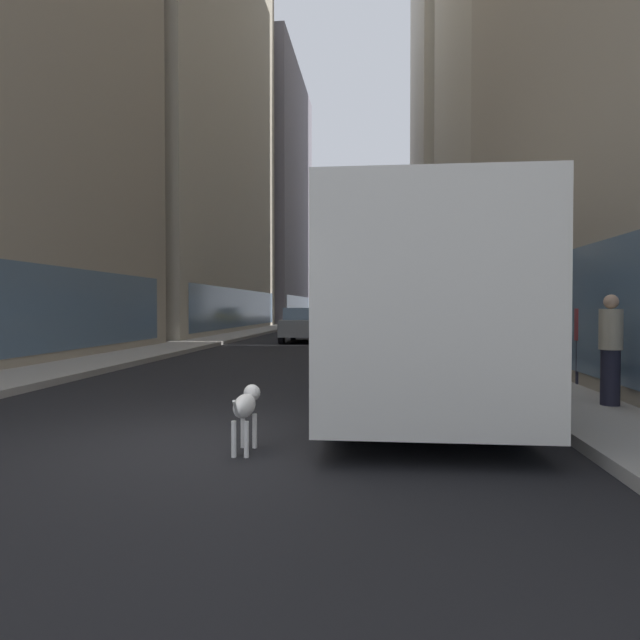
# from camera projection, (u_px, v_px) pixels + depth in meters

# --- Properties ---
(ground_plane) EXTENTS (120.00, 120.00, 0.00)m
(ground_plane) POSITION_uv_depth(u_px,v_px,m) (347.00, 329.00, 41.48)
(ground_plane) COLOR black
(sidewalk_left) EXTENTS (2.40, 110.00, 0.15)m
(sidewalk_left) POSITION_uv_depth(u_px,v_px,m) (272.00, 328.00, 42.06)
(sidewalk_left) COLOR #9E9991
(sidewalk_left) RESTS_ON ground
(sidewalk_right) EXTENTS (2.40, 110.00, 0.15)m
(sidewalk_right) POSITION_uv_depth(u_px,v_px,m) (424.00, 329.00, 40.90)
(sidewalk_right) COLOR #9E9991
(sidewalk_right) RESTS_ON ground
(building_left_mid) EXTENTS (10.78, 23.09, 35.01)m
(building_left_mid) POSITION_uv_depth(u_px,v_px,m) (161.00, 66.00, 36.40)
(building_left_mid) COLOR #B2A893
(building_left_mid) RESTS_ON ground
(building_left_far) EXTENTS (12.00, 20.59, 26.80)m
(building_left_far) POSITION_uv_depth(u_px,v_px,m) (245.00, 198.00, 59.85)
(building_left_far) COLOR slate
(building_left_far) RESTS_ON ground
(building_right_mid) EXTENTS (10.32, 21.12, 39.08)m
(building_right_mid) POSITION_uv_depth(u_px,v_px,m) (539.00, 10.00, 33.41)
(building_right_mid) COLOR #B2A893
(building_right_mid) RESTS_ON ground
(building_right_far) EXTENTS (11.74, 19.32, 40.79)m
(building_right_far) POSITION_uv_depth(u_px,v_px,m) (476.00, 117.00, 54.73)
(building_right_far) COLOR #B2A893
(building_right_far) RESTS_ON ground
(transit_bus) EXTENTS (2.78, 11.53, 3.05)m
(transit_bus) POSITION_uv_depth(u_px,v_px,m) (406.00, 301.00, 11.19)
(transit_bus) COLOR silver
(transit_bus) RESTS_ON ground
(car_red_coupe) EXTENTS (1.88, 3.93, 1.62)m
(car_red_coupe) POSITION_uv_depth(u_px,v_px,m) (360.00, 321.00, 34.28)
(car_red_coupe) COLOR red
(car_red_coupe) RESTS_ON ground
(car_blue_hatchback) EXTENTS (1.74, 4.70, 1.62)m
(car_blue_hatchback) POSITION_uv_depth(u_px,v_px,m) (323.00, 320.00, 35.60)
(car_blue_hatchback) COLOR #4C6BB7
(car_blue_hatchback) RESTS_ON ground
(car_yellow_taxi) EXTENTS (1.75, 4.06, 1.62)m
(car_yellow_taxi) POSITION_uv_depth(u_px,v_px,m) (340.00, 316.00, 51.40)
(car_yellow_taxi) COLOR yellow
(car_yellow_taxi) RESTS_ON ground
(car_white_van) EXTENTS (1.84, 4.78, 1.62)m
(car_white_van) POSITION_uv_depth(u_px,v_px,m) (355.00, 325.00, 25.45)
(car_white_van) COLOR silver
(car_white_van) RESTS_ON ground
(car_grey_wagon) EXTENTS (1.82, 4.31, 1.62)m
(car_grey_wagon) POSITION_uv_depth(u_px,v_px,m) (304.00, 325.00, 26.27)
(car_grey_wagon) COLOR slate
(car_grey_wagon) RESTS_ON ground
(dalmatian_dog) EXTENTS (0.22, 0.96, 0.72)m
(dalmatian_dog) POSITION_uv_depth(u_px,v_px,m) (246.00, 406.00, 6.34)
(dalmatian_dog) COLOR white
(dalmatian_dog) RESTS_ON ground
(pedestrian_with_handbag) EXTENTS (0.45, 0.34, 1.69)m
(pedestrian_with_handbag) POSITION_uv_depth(u_px,v_px,m) (584.00, 340.00, 10.80)
(pedestrian_with_handbag) COLOR #1E1E2D
(pedestrian_with_handbag) RESTS_ON sidewalk_right
(pedestrian_in_coat) EXTENTS (0.34, 0.34, 1.69)m
(pedestrian_in_coat) POSITION_uv_depth(u_px,v_px,m) (611.00, 349.00, 8.46)
(pedestrian_in_coat) COLOR #1E1E2D
(pedestrian_in_coat) RESTS_ON sidewalk_right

